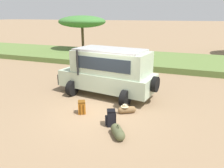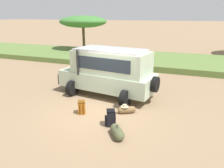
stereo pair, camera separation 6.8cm
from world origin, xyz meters
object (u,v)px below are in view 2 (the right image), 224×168
duffel_bag_low_black_case (127,110)px  duffel_bag_soft_canvas (117,132)px  safari_vehicle (109,71)px  acacia_tree_far_left (83,22)px  backpack_cluster_center (110,118)px  backpack_beside_front_wheel (82,107)px

duffel_bag_low_black_case → duffel_bag_soft_canvas: duffel_bag_soft_canvas is taller
safari_vehicle → acacia_tree_far_left: (-7.54, 11.26, 2.04)m
duffel_bag_low_black_case → acacia_tree_far_left: bearing=124.9°
backpack_cluster_center → backpack_beside_front_wheel: bearing=159.8°
backpack_beside_front_wheel → acacia_tree_far_left: acacia_tree_far_left is taller
backpack_beside_front_wheel → duffel_bag_soft_canvas: (2.07, -1.23, -0.10)m
duffel_bag_soft_canvas → safari_vehicle: bearing=116.1°
backpack_beside_front_wheel → acacia_tree_far_left: 15.87m
backpack_cluster_center → acacia_tree_far_left: acacia_tree_far_left is taller
backpack_cluster_center → duffel_bag_soft_canvas: 0.85m
backpack_beside_front_wheel → duffel_bag_low_black_case: size_ratio=0.78×
backpack_beside_front_wheel → safari_vehicle: bearing=84.5°
safari_vehicle → duffel_bag_soft_canvas: size_ratio=6.99×
duffel_bag_low_black_case → duffel_bag_soft_canvas: bearing=-81.9°
duffel_bag_low_black_case → safari_vehicle: bearing=131.0°
safari_vehicle → backpack_beside_front_wheel: (-0.24, -2.49, -1.02)m
backpack_cluster_center → duffel_bag_low_black_case: size_ratio=0.88×
duffel_bag_soft_canvas → acacia_tree_far_left: bearing=122.0°
safari_vehicle → backpack_cluster_center: 3.47m
duffel_bag_low_black_case → duffel_bag_soft_canvas: size_ratio=0.92×
duffel_bag_soft_canvas → duffel_bag_low_black_case: bearing=98.1°
backpack_cluster_center → duffel_bag_soft_canvas: backpack_cluster_center is taller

